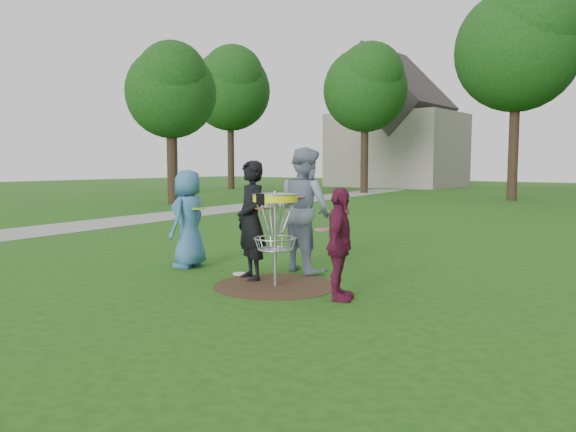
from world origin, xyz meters
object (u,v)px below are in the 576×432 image
Objects in this scene: player_blue at (189,219)px; player_maroon at (339,244)px; player_black at (251,220)px; player_grey at (305,210)px; disc_golf_basket at (275,216)px.

player_blue is 1.14× the size of player_maroon.
player_maroon is at bearing 69.17° from player_blue.
player_black is 1.24× the size of player_maroon.
player_blue is at bearing 44.57° from player_grey.
player_black is 1.32× the size of disc_golf_basket.
disc_golf_basket is (0.59, -0.14, 0.11)m from player_black.
disc_golf_basket is at bearing 11.69° from player_black.
player_black is 0.61m from disc_golf_basket.
player_blue is 1.54m from player_black.
player_maroon is at bearing -6.24° from disc_golf_basket.
player_maroon is (1.52, -1.31, -0.28)m from player_grey.
player_maroon is at bearing 16.47° from player_black.
player_maroon is (3.30, -0.38, -0.10)m from player_blue.
player_black reaches higher than disc_golf_basket.
player_black is (1.53, -0.11, 0.08)m from player_blue.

